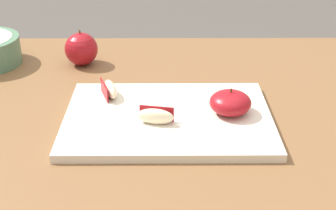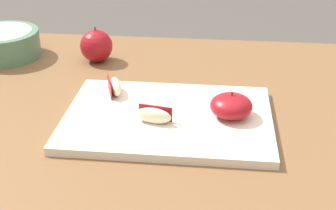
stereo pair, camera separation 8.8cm
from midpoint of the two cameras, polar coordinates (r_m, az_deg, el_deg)
dining_table at (r=0.98m, az=-0.54°, el=-6.41°), size 1.25×0.87×0.74m
cutting_board at (r=0.89m, az=-2.82°, el=-1.66°), size 0.38×0.28×0.02m
apple_half_skin_up at (r=0.89m, az=4.63°, el=0.22°), size 0.08×0.08×0.05m
apple_wedge_middle at (r=0.86m, az=-4.44°, el=-1.40°), size 0.07×0.04×0.03m
apple_wedge_near_knife at (r=0.97m, az=-9.56°, el=1.80°), size 0.04×0.07×0.03m
whole_apple_red_delicious at (r=1.16m, az=-12.46°, el=6.47°), size 0.08×0.08×0.09m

